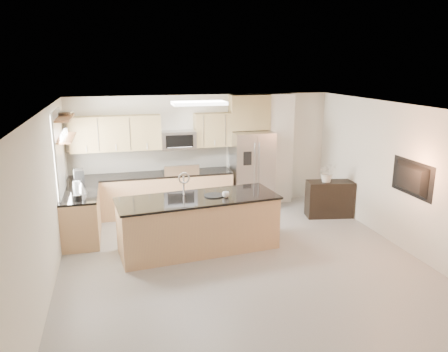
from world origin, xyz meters
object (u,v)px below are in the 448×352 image
object	(u,v)px
cup	(226,195)
coffee_maker	(79,179)
range	(180,191)
refrigerator	(251,170)
microwave	(178,140)
kettle	(82,188)
credenza	(329,199)
island	(198,223)
flower_vase	(328,168)
bowl	(64,113)
platter	(214,195)
television	(408,179)
blender	(77,192)

from	to	relation	value
cup	coffee_maker	distance (m)	3.01
range	refrigerator	distance (m)	1.71
microwave	kettle	distance (m)	2.48
credenza	island	bearing A→B (deg)	-152.19
refrigerator	flower_vase	xyz separation A→B (m)	(1.36, -1.09, 0.22)
credenza	bowl	bearing A→B (deg)	-174.42
platter	coffee_maker	world-z (taller)	coffee_maker
platter	cup	bearing A→B (deg)	-35.15
microwave	island	distance (m)	2.54
cup	flower_vase	world-z (taller)	flower_vase
microwave	coffee_maker	size ratio (longest dim) A/B	2.18
credenza	coffee_maker	world-z (taller)	coffee_maker
kettle	bowl	distance (m)	1.44
kettle	flower_vase	distance (m)	5.05
island	bowl	xyz separation A→B (m)	(-2.25, 1.41, 1.89)
flower_vase	platter	bearing A→B (deg)	-160.00
microwave	cup	world-z (taller)	microwave
island	platter	size ratio (longest dim) A/B	8.38
refrigerator	flower_vase	distance (m)	1.76
flower_vase	television	world-z (taller)	television
blender	bowl	distance (m)	1.59
range	blender	xyz separation A→B (m)	(-2.07, -1.61, 0.60)
flower_vase	television	bearing A→B (deg)	-76.11
cup	platter	size ratio (longest dim) A/B	0.36
kettle	bowl	world-z (taller)	bowl
microwave	television	xyz separation A→B (m)	(3.51, -3.24, -0.28)
kettle	coffee_maker	xyz separation A→B (m)	(-0.07, 0.48, 0.05)
range	blender	bearing A→B (deg)	-142.18
cup	bowl	bearing A→B (deg)	150.74
refrigerator	kettle	size ratio (longest dim) A/B	6.85
credenza	bowl	size ratio (longest dim) A/B	2.49
microwave	coffee_maker	distance (m)	2.31
island	cup	world-z (taller)	island
refrigerator	island	bearing A→B (deg)	-128.42
island	kettle	distance (m)	2.31
blender	range	bearing A→B (deg)	37.82
island	television	world-z (taller)	television
refrigerator	credenza	distance (m)	1.88
microwave	flower_vase	distance (m)	3.31
range	coffee_maker	distance (m)	2.29
cup	coffee_maker	bearing A→B (deg)	148.58
microwave	blender	distance (m)	2.76
bowl	flower_vase	world-z (taller)	bowl
platter	kettle	world-z (taller)	kettle
platter	kettle	size ratio (longest dim) A/B	1.35
island	platter	world-z (taller)	island
kettle	bowl	bearing A→B (deg)	117.29
range	island	world-z (taller)	island
range	credenza	size ratio (longest dim) A/B	1.15
credenza	platter	bearing A→B (deg)	-150.68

